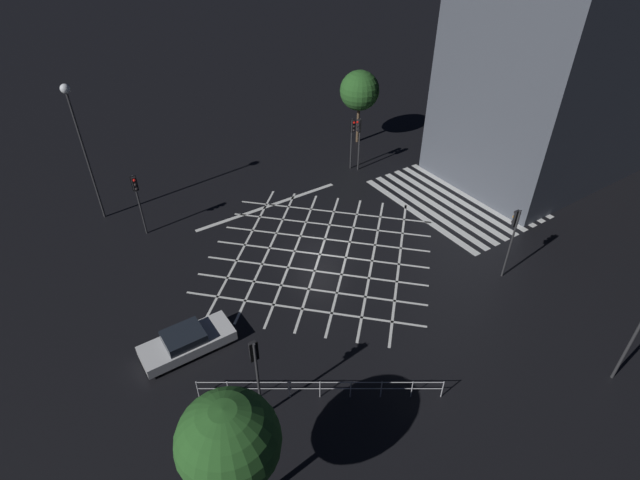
# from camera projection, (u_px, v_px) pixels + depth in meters

# --- Properties ---
(ground_plane) EXTENTS (200.00, 200.00, 0.00)m
(ground_plane) POSITION_uv_depth(u_px,v_px,m) (320.00, 254.00, 30.29)
(ground_plane) COLOR black
(road_markings) EXTENTS (16.13, 23.48, 0.01)m
(road_markings) POSITION_uv_depth(u_px,v_px,m) (407.00, 215.00, 33.67)
(road_markings) COLOR silver
(road_markings) RESTS_ON ground_plane
(traffic_light_sw_main) EXTENTS (0.39, 0.36, 4.46)m
(traffic_light_sw_main) POSITION_uv_depth(u_px,v_px,m) (513.00, 230.00, 26.85)
(traffic_light_sw_main) COLOR #2D2D30
(traffic_light_sw_main) RESTS_ON ground_plane
(traffic_light_ne_main) EXTENTS (0.39, 0.36, 4.20)m
(traffic_light_ne_main) POSITION_uv_depth(u_px,v_px,m) (137.00, 194.00, 30.20)
(traffic_light_ne_main) COLOR #2D2D30
(traffic_light_ne_main) RESTS_ON ground_plane
(traffic_light_se_main) EXTENTS (0.39, 0.36, 4.07)m
(traffic_light_se_main) POSITION_uv_depth(u_px,v_px,m) (352.00, 134.00, 37.17)
(traffic_light_se_main) COLOR #2D2D30
(traffic_light_se_main) RESTS_ON ground_plane
(traffic_light_se_cross) EXTENTS (0.36, 0.39, 4.16)m
(traffic_light_se_cross) POSITION_uv_depth(u_px,v_px,m) (359.00, 134.00, 37.00)
(traffic_light_se_cross) COLOR #2D2D30
(traffic_light_se_cross) RESTS_ON ground_plane
(traffic_light_nw_main) EXTENTS (0.39, 0.36, 4.54)m
(traffic_light_nw_main) POSITION_uv_depth(u_px,v_px,m) (255.00, 365.00, 19.50)
(traffic_light_nw_main) COLOR #2D2D30
(traffic_light_nw_main) RESTS_ON ground_plane
(street_lamp_west) EXTENTS (0.53, 0.53, 7.53)m
(street_lamp_west) POSITION_uv_depth(u_px,v_px,m) (487.00, 98.00, 36.16)
(street_lamp_west) COLOR #2D2D30
(street_lamp_west) RESTS_ON ground_plane
(street_lamp_far) EXTENTS (0.56, 0.56, 9.06)m
(street_lamp_far) POSITION_uv_depth(u_px,v_px,m) (76.00, 125.00, 29.61)
(street_lamp_far) COLOR #2D2D30
(street_lamp_far) RESTS_ON ground_plane
(street_tree_near) EXTENTS (3.19, 3.19, 6.05)m
(street_tree_near) POSITION_uv_depth(u_px,v_px,m) (360.00, 91.00, 40.14)
(street_tree_near) COLOR brown
(street_tree_near) RESTS_ON ground_plane
(street_tree_far) EXTENTS (3.34, 3.34, 6.28)m
(street_tree_far) POSITION_uv_depth(u_px,v_px,m) (229.00, 442.00, 15.42)
(street_tree_far) COLOR brown
(street_tree_far) RESTS_ON ground_plane
(waiting_car) EXTENTS (1.75, 4.47, 1.21)m
(waiting_car) POSITION_uv_depth(u_px,v_px,m) (187.00, 342.00, 23.95)
(waiting_car) COLOR silver
(waiting_car) RESTS_ON ground_plane
(pedestrian_railing) EXTENTS (5.99, 8.99, 1.05)m
(pedestrian_railing) POSITION_uv_depth(u_px,v_px,m) (320.00, 387.00, 21.73)
(pedestrian_railing) COLOR #B7B7BC
(pedestrian_railing) RESTS_ON ground_plane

